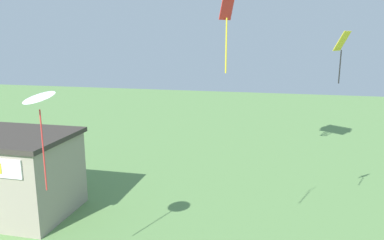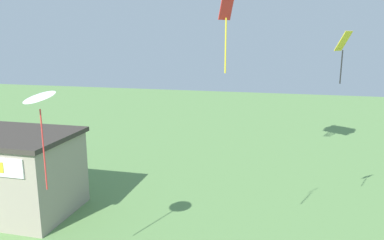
% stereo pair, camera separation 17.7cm
% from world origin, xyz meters
% --- Properties ---
extents(kite_white_delta, '(1.54, 1.54, 3.56)m').
position_xyz_m(kite_white_delta, '(-4.77, 7.14, 7.04)').
color(kite_white_delta, white).
extents(kite_yellow_diamond, '(0.71, 0.77, 2.11)m').
position_xyz_m(kite_yellow_diamond, '(5.46, 12.54, 8.72)').
color(kite_yellow_diamond, yellow).
extents(kite_red_diamond, '(0.45, 0.54, 2.36)m').
position_xyz_m(kite_red_diamond, '(1.38, 8.19, 9.57)').
color(kite_red_diamond, red).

